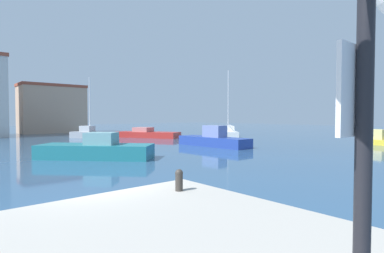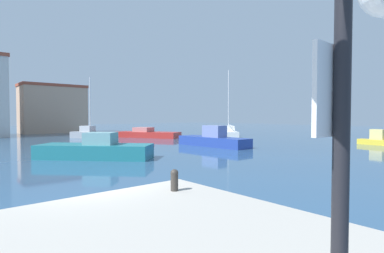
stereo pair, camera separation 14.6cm
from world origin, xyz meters
name	(u,v)px [view 2 (the right image)]	position (x,y,z in m)	size (l,w,h in m)	color
water	(152,143)	(15.00, 20.00, 0.00)	(160.00, 160.00, 0.00)	#2D5175
mooring_bollard	(174,179)	(1.16, -2.35, 1.40)	(0.20, 0.20, 0.54)	#38332D
sailboat_white_distant_north	(228,132)	(30.08, 22.48, 0.62)	(5.90, 6.67, 9.77)	white
motorboat_red_outer_mooring	(147,134)	(19.38, 27.91, 0.49)	(6.75, 9.21, 1.41)	#B22823
motorboat_teal_distant_east	(96,150)	(5.25, 12.18, 0.61)	(7.27, 7.43, 1.83)	#1E707A
motorboat_blue_far_right	(213,140)	(17.67, 13.06, 0.63)	(2.38, 8.13, 2.06)	#233D93
sailboat_grey_behind_lamppost	(90,134)	(12.68, 31.73, 0.63)	(3.96, 5.91, 8.23)	gray
motorboat_yellow_far_left	(379,140)	(31.37, 2.78, 0.51)	(1.62, 4.13, 1.62)	gold
harbor_office	(53,109)	(13.06, 49.45, 4.32)	(10.81, 5.86, 8.62)	tan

